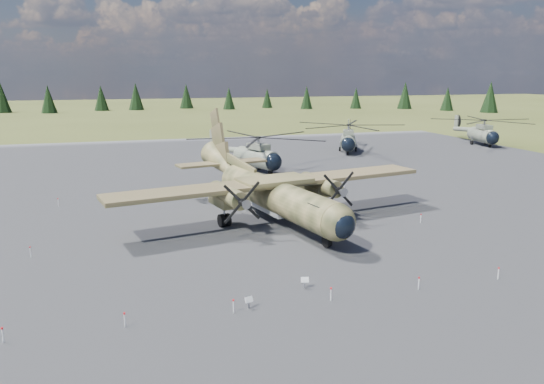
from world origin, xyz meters
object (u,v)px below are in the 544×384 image
object	(u,v)px
helicopter_near	(256,147)
helicopter_mid	(348,132)
transport_plane	(269,188)
helicopter_far	(483,127)

from	to	relation	value
helicopter_near	helicopter_mid	world-z (taller)	helicopter_near
transport_plane	helicopter_near	xyz separation A→B (m)	(5.04, 23.81, 0.59)
transport_plane	helicopter_mid	xyz separation A→B (m)	(24.93, 37.07, 0.55)
transport_plane	helicopter_mid	distance (m)	44.68
helicopter_mid	helicopter_far	distance (m)	28.10
transport_plane	helicopter_near	distance (m)	24.34
helicopter_near	helicopter_mid	bearing A→B (deg)	12.52
helicopter_mid	helicopter_far	size ratio (longest dim) A/B	1.05
transport_plane	helicopter_far	world-z (taller)	transport_plane
transport_plane	helicopter_mid	bearing A→B (deg)	44.81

